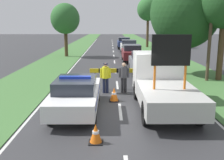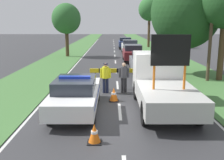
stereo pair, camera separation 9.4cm
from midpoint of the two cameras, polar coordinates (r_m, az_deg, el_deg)
The scene contains 20 objects.
ground_plane at distance 11.01m, azimuth 2.00°, elevation -6.73°, with size 160.00×160.00×0.00m, color #333335.
lane_markings at distance 28.23m, azimuth 0.82°, elevation 4.95°, with size 7.16×66.52×0.01m.
grass_verge_left at distance 31.05m, azimuth -9.66°, elevation 5.46°, with size 3.93×120.00×0.03m.
grass_verge_right at distance 31.19m, azimuth 11.14°, elevation 5.43°, with size 3.93×120.00×0.03m.
police_car at distance 10.87m, azimuth -7.59°, elevation -3.04°, with size 1.80×4.70×1.51m.
work_truck at distance 11.48m, azimuth 11.04°, elevation -0.50°, with size 2.16×5.25×3.19m.
road_barrier at distance 14.38m, azimuth 1.25°, elevation 1.72°, with size 2.93×0.08×1.15m.
police_officer at distance 13.60m, azimuth -1.16°, elevation 1.05°, with size 0.57×0.36×1.58m.
pedestrian_civilian at distance 13.70m, azimuth 2.86°, elevation 1.07°, with size 0.57×0.36×1.58m.
traffic_cone_near_police at distance 12.28m, azimuth 0.69°, elevation -3.15°, with size 0.47×0.47×0.64m.
traffic_cone_centre_front at distance 14.55m, azimuth 10.99°, elevation -0.81°, with size 0.51×0.51×0.71m.
traffic_cone_near_truck at distance 8.13m, azimuth -3.46°, elevation -11.55°, with size 0.44×0.44×0.60m.
queued_car_suv_grey at distance 18.86m, azimuth 7.11°, elevation 3.69°, with size 1.76×4.57×1.58m.
queued_car_wagon_maroon at distance 25.21m, azimuth 4.69°, elevation 5.92°, with size 1.78×4.44×1.61m.
queued_car_van_white at distance 32.31m, azimuth 4.04°, elevation 7.33°, with size 1.89×4.16×1.62m.
queued_car_hatch_blue at distance 38.31m, azimuth 3.01°, elevation 8.12°, with size 1.79×4.35×1.62m.
roadside_tree_near_left at distance 40.80m, azimuth 8.30°, elevation 14.96°, with size 3.29×3.29×7.40m.
roadside_tree_near_right at distance 29.22m, azimuth -9.77°, elevation 12.97°, with size 3.10×3.10×5.70m.
roadside_tree_mid_right at distance 19.21m, azimuth 15.96°, elevation 13.95°, with size 4.76×4.76×6.82m.
utility_pole at distance 17.32m, azimuth 21.20°, elevation 12.85°, with size 1.20×0.20×7.78m.
Camera 2 is at (-0.32, -10.40, 3.57)m, focal length 42.00 mm.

